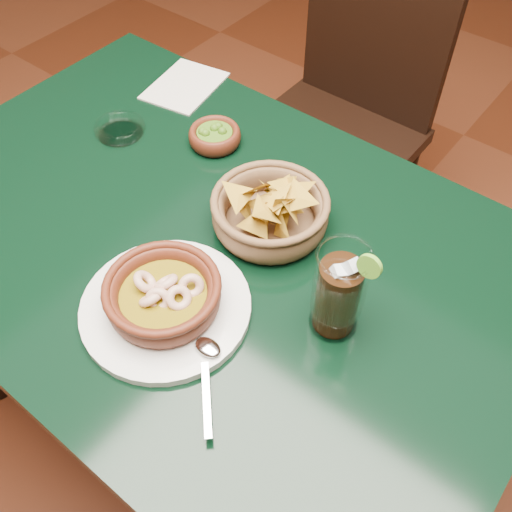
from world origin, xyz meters
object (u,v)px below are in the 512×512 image
Objects in this scene: dining_chair at (342,117)px; cola_drink at (338,292)px; dining_table at (205,268)px; chip_basket at (271,212)px; shrimp_plate at (164,298)px.

cola_drink is (0.42, -0.73, 0.31)m from dining_chair.
chip_basket is at bearing 45.44° from dining_table.
shrimp_plate is (0.20, -0.87, 0.26)m from dining_chair.
dining_chair reaches higher than shrimp_plate.
dining_table is at bearing -79.59° from dining_chair.
dining_table is 0.73m from dining_chair.
cola_drink is (0.29, -0.01, 0.18)m from dining_table.
shrimp_plate is 1.41× the size of chip_basket.
dining_chair is 0.71m from chip_basket.
dining_chair is at bearing 119.97° from cola_drink.
dining_chair is at bearing 102.81° from shrimp_plate.
cola_drink is (0.22, 0.14, 0.05)m from shrimp_plate.
dining_chair is (-0.13, 0.71, -0.13)m from dining_table.
dining_chair is 0.93m from shrimp_plate.
shrimp_plate is 0.27m from cola_drink.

